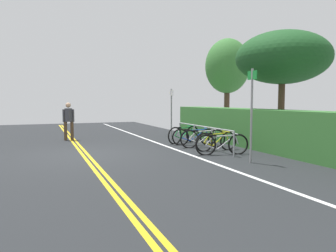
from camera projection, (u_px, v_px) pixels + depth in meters
ground_plane at (85, 155)px, 10.13m from camera, size 29.80×11.73×0.05m
centre_line_yellow_inner at (82, 155)px, 10.10m from camera, size 26.82×0.10×0.00m
centre_line_yellow_outer at (87, 154)px, 10.16m from camera, size 26.82×0.10×0.00m
bike_lane_stripe_white at (174, 149)px, 11.29m from camera, size 26.82×0.12×0.00m
bike_rack at (203, 132)px, 11.53m from camera, size 4.10×0.05×0.81m
bicycle_0 at (184, 135)px, 12.90m from camera, size 0.61×1.63×0.73m
bicycle_1 at (194, 137)px, 12.28m from camera, size 0.62×1.71×0.69m
bicycle_2 at (203, 138)px, 11.63m from camera, size 0.47×1.73×0.72m
bicycle_3 at (216, 141)px, 10.89m from camera, size 0.46×1.64×0.69m
bicycle_4 at (222, 144)px, 10.06m from camera, size 0.53×1.75×0.71m
pedestrian at (69, 119)px, 13.73m from camera, size 0.32×0.49×1.65m
sign_post_near at (171, 109)px, 13.84m from camera, size 0.36×0.06×2.24m
sign_post_far at (252, 107)px, 8.64m from camera, size 0.36×0.06×2.60m
hedge_backdrop at (273, 130)px, 10.85m from camera, size 13.05×1.12×1.42m
tree_near_left at (227, 67)px, 17.16m from camera, size 2.40×2.40×5.10m
tree_mid at (283, 58)px, 11.84m from camera, size 3.49×3.49×4.32m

